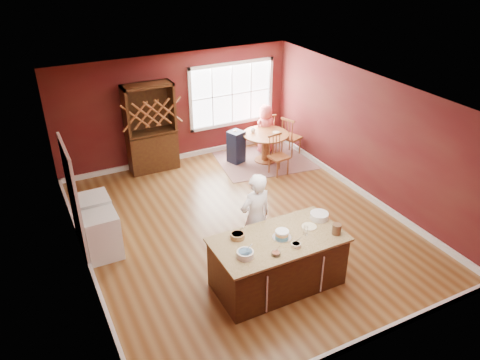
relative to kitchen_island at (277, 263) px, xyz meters
name	(u,v)px	position (x,y,z in m)	size (l,w,h in m)	color
room_shell	(241,165)	(0.26, 1.80, 0.91)	(7.00, 7.00, 7.00)	brown
window	(232,94)	(1.76, 5.27, 1.06)	(2.36, 0.10, 1.66)	white
doorway	(74,203)	(-2.71, 2.40, 0.59)	(0.08, 1.26, 2.13)	white
kitchen_island	(277,263)	(0.00, 0.00, 0.00)	(2.13, 1.12, 0.92)	black
dining_table	(266,141)	(2.16, 4.17, 0.10)	(1.15, 1.15, 0.75)	brown
baker	(255,218)	(0.01, 0.78, 0.41)	(0.62, 0.41, 1.70)	white
layer_cake	(282,234)	(0.06, 0.00, 0.54)	(0.31, 0.31, 0.13)	white
bowl_blue	(245,254)	(-0.69, -0.17, 0.53)	(0.26, 0.26, 0.10)	white
bowl_yellow	(238,236)	(-0.57, 0.31, 0.52)	(0.23, 0.23, 0.09)	olive
bowl_pink	(276,254)	(-0.26, -0.34, 0.51)	(0.14, 0.14, 0.05)	silver
bowl_olive	(296,245)	(0.13, -0.30, 0.51)	(0.15, 0.15, 0.06)	beige
drinking_glass	(306,231)	(0.44, -0.10, 0.56)	(0.08, 0.08, 0.15)	white
dinner_plate	(309,227)	(0.61, 0.05, 0.49)	(0.25, 0.25, 0.02)	#FFECC5
white_tub	(319,216)	(0.91, 0.19, 0.53)	(0.31, 0.31, 0.11)	silver
stoneware_crock	(337,229)	(0.89, -0.31, 0.57)	(0.15, 0.15, 0.18)	brown
rug	(265,160)	(2.16, 4.17, -0.43)	(2.31, 1.79, 0.01)	brown
chair_east	(291,136)	(2.96, 4.22, 0.08)	(0.44, 0.42, 1.04)	#996639
chair_south	(279,155)	(2.08, 3.40, 0.06)	(0.42, 0.40, 1.00)	brown
chair_north	(266,130)	(2.57, 4.89, 0.05)	(0.41, 0.39, 0.98)	brown
seated_woman	(266,129)	(2.44, 4.67, 0.21)	(0.63, 0.41, 1.29)	#DC5A5C
high_chair	(236,146)	(1.47, 4.45, -0.01)	(0.35, 0.35, 0.86)	black
toddler	(233,132)	(1.41, 4.52, 0.37)	(0.18, 0.14, 0.26)	#8CA5BF
table_plate	(276,132)	(2.42, 4.11, 0.32)	(0.18, 0.18, 0.01)	beige
table_cup	(253,130)	(1.91, 4.38, 0.36)	(0.13, 0.13, 0.10)	white
hutch	(151,128)	(-0.50, 5.02, 0.63)	(1.17, 0.49, 2.14)	black
washer	(102,236)	(-2.38, 2.08, -0.01)	(0.59, 0.57, 0.86)	white
dryer	(95,217)	(-2.38, 2.72, 0.00)	(0.61, 0.59, 0.89)	silver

